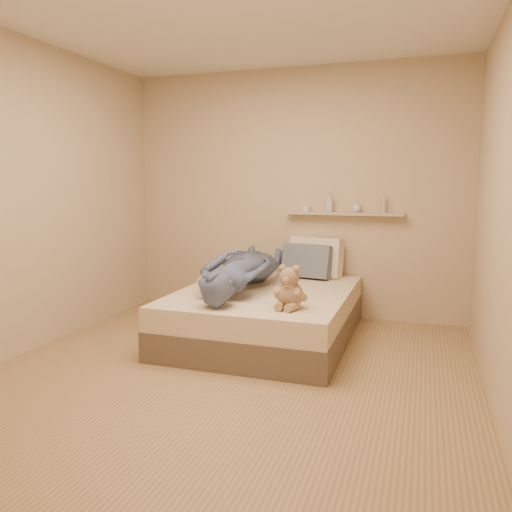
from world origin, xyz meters
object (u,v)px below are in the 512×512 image
(dark_plush, at_px, (240,268))
(person, at_px, (241,269))
(bed, at_px, (266,314))
(wall_shelf, at_px, (344,214))
(pillow_grey, at_px, (307,261))
(game_console, at_px, (206,281))
(pillow_cream, at_px, (316,257))
(teddy_bear, at_px, (289,290))

(dark_plush, xyz_separation_m, person, (0.20, -0.49, 0.08))
(bed, bearing_deg, wall_shelf, 58.82)
(bed, bearing_deg, pillow_grey, 72.31)
(pillow_grey, height_order, person, person)
(game_console, distance_m, person, 0.49)
(dark_plush, height_order, person, person)
(pillow_grey, xyz_separation_m, wall_shelf, (0.33, 0.22, 0.48))
(pillow_cream, bearing_deg, game_console, -114.76)
(teddy_bear, height_order, person, person)
(game_console, bearing_deg, teddy_bear, -3.47)
(teddy_bear, bearing_deg, person, 138.89)
(bed, bearing_deg, dark_plush, 134.08)
(teddy_bear, bearing_deg, pillow_cream, 93.71)
(teddy_bear, distance_m, person, 0.78)
(bed, relative_size, pillow_cream, 3.45)
(dark_plush, relative_size, person, 0.16)
(dark_plush, bearing_deg, game_console, -86.22)
(dark_plush, xyz_separation_m, pillow_cream, (0.69, 0.40, 0.09))
(teddy_bear, relative_size, wall_shelf, 0.29)
(teddy_bear, xyz_separation_m, person, (-0.59, 0.51, 0.05))
(game_console, relative_size, wall_shelf, 0.16)
(pillow_cream, relative_size, pillow_grey, 1.10)
(pillow_grey, height_order, wall_shelf, wall_shelf)
(wall_shelf, bearing_deg, teddy_bear, -96.72)
(game_console, bearing_deg, wall_shelf, 58.17)
(wall_shelf, bearing_deg, pillow_cream, -163.53)
(person, bearing_deg, wall_shelf, -130.66)
(bed, distance_m, teddy_bear, 0.78)
(game_console, xyz_separation_m, pillow_grey, (0.57, 1.23, 0.01))
(wall_shelf, bearing_deg, bed, -121.18)
(bed, distance_m, person, 0.47)
(game_console, relative_size, person, 0.12)
(teddy_bear, height_order, pillow_cream, pillow_cream)
(person, bearing_deg, teddy_bear, 136.17)
(wall_shelf, bearing_deg, pillow_grey, -146.43)
(dark_plush, distance_m, person, 0.54)
(pillow_cream, bearing_deg, bed, -108.81)
(bed, xyz_separation_m, dark_plush, (-0.41, 0.43, 0.34))
(game_console, distance_m, pillow_grey, 1.35)
(dark_plush, distance_m, pillow_cream, 0.81)
(game_console, bearing_deg, pillow_grey, 65.17)
(bed, height_order, game_console, game_console)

